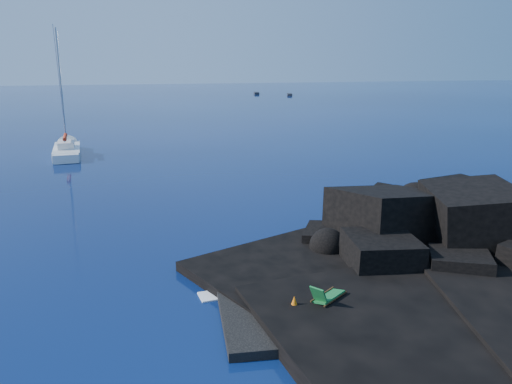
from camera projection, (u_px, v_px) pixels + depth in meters
ground at (218, 331)px, 17.77m from camera, size 400.00×400.00×0.00m
headland at (474, 262)px, 23.81m from camera, size 24.00×24.00×3.60m
beach at (330, 309)px, 19.36m from camera, size 9.08×6.86×0.70m
surf_foam at (302, 264)px, 23.68m from camera, size 10.00×8.00×0.06m
sailboat at (67, 155)px, 50.80m from camera, size 3.33×12.13×12.57m
deck_chair at (329, 291)px, 18.80m from camera, size 1.74×1.51×1.12m
towel at (304, 324)px, 17.47m from camera, size 2.32×1.61×0.06m
sunbather at (304, 321)px, 17.43m from camera, size 1.77×0.94×0.23m
marker_cone at (294, 304)px, 18.37m from camera, size 0.44×0.44×0.62m
distant_boat_a at (256, 94)px, 145.07m from camera, size 2.06×4.45×0.57m
distant_boat_b at (290, 95)px, 139.07m from camera, size 2.35×4.32×0.55m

